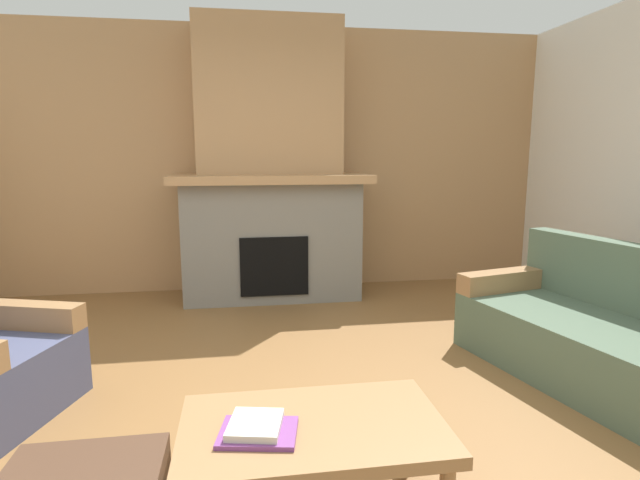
% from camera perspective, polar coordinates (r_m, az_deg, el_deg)
% --- Properties ---
extents(ground, '(9.00, 9.00, 0.00)m').
position_cam_1_polar(ground, '(2.83, -1.78, -20.76)').
color(ground, brown).
extents(wall_back_wood_panel, '(6.00, 0.12, 2.70)m').
position_cam_1_polar(wall_back_wood_panel, '(5.42, -5.87, 8.87)').
color(wall_back_wood_panel, tan).
rests_on(wall_back_wood_panel, ground).
extents(fireplace, '(1.90, 0.82, 2.70)m').
position_cam_1_polar(fireplace, '(5.05, -5.60, 6.69)').
color(fireplace, gray).
rests_on(fireplace, ground).
extents(couch, '(1.24, 1.95, 0.85)m').
position_cam_1_polar(couch, '(3.70, 29.61, -9.62)').
color(couch, '#4C604C').
rests_on(couch, ground).
extents(coffee_table, '(1.00, 0.60, 0.43)m').
position_cam_1_polar(coffee_table, '(2.06, -0.78, -21.23)').
color(coffee_table, '#997047').
rests_on(coffee_table, ground).
extents(book_stack_near_edge, '(0.31, 0.26, 0.05)m').
position_cam_1_polar(book_stack_near_edge, '(1.97, -7.14, -20.34)').
color(book_stack_near_edge, '#7A3D84').
rests_on(book_stack_near_edge, coffee_table).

